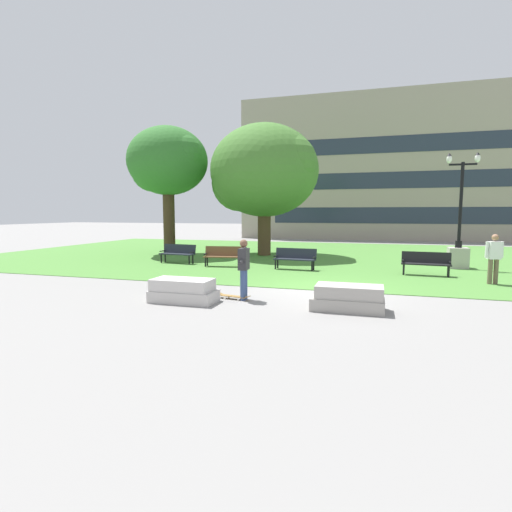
# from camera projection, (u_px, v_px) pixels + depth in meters

# --- Properties ---
(ground_plane) EXTENTS (140.00, 140.00, 0.00)m
(ground_plane) POSITION_uv_depth(u_px,v_px,m) (321.00, 291.00, 12.56)
(ground_plane) COLOR gray
(grass_lawn) EXTENTS (40.00, 20.00, 0.02)m
(grass_lawn) POSITION_uv_depth(u_px,v_px,m) (344.00, 257.00, 22.09)
(grass_lawn) COLOR #4C8438
(grass_lawn) RESTS_ON ground
(concrete_block_center) EXTENTS (1.80, 0.90, 0.64)m
(concrete_block_center) POSITION_uv_depth(u_px,v_px,m) (183.00, 291.00, 11.00)
(concrete_block_center) COLOR #BCB7B2
(concrete_block_center) RESTS_ON ground
(concrete_block_left) EXTENTS (1.80, 0.90, 0.64)m
(concrete_block_left) POSITION_uv_depth(u_px,v_px,m) (348.00, 298.00, 10.05)
(concrete_block_left) COLOR #9E9991
(concrete_block_left) RESTS_ON ground
(person_skateboarder) EXTENTS (0.26, 0.59, 1.71)m
(person_skateboarder) POSITION_uv_depth(u_px,v_px,m) (244.00, 266.00, 11.19)
(person_skateboarder) COLOR #384C7A
(person_skateboarder) RESTS_ON ground
(skateboard) EXTENTS (1.04, 0.39, 0.14)m
(skateboard) POSITION_uv_depth(u_px,v_px,m) (233.00, 296.00, 11.35)
(skateboard) COLOR olive
(skateboard) RESTS_ON ground
(park_bench_near_left) EXTENTS (1.85, 0.75, 0.90)m
(park_bench_near_left) POSITION_uv_depth(u_px,v_px,m) (178.00, 252.00, 19.28)
(park_bench_near_left) COLOR #1E232D
(park_bench_near_left) RESTS_ON grass_lawn
(park_bench_near_right) EXTENTS (1.84, 0.68, 0.90)m
(park_bench_near_right) POSITION_uv_depth(u_px,v_px,m) (426.00, 262.00, 15.53)
(park_bench_near_right) COLOR black
(park_bench_near_right) RESTS_ON grass_lawn
(park_bench_far_left) EXTENTS (1.86, 0.78, 0.90)m
(park_bench_far_left) POSITION_uv_depth(u_px,v_px,m) (224.00, 255.00, 18.10)
(park_bench_far_left) COLOR brown
(park_bench_far_left) RESTS_ON grass_lawn
(park_bench_far_right) EXTENTS (1.83, 0.66, 0.90)m
(park_bench_far_right) POSITION_uv_depth(u_px,v_px,m) (295.00, 257.00, 17.11)
(park_bench_far_right) COLOR #1E232D
(park_bench_far_right) RESTS_ON grass_lawn
(lamp_post_left) EXTENTS (1.32, 0.80, 4.99)m
(lamp_post_left) POSITION_uv_depth(u_px,v_px,m) (458.00, 245.00, 17.49)
(lamp_post_left) COLOR #ADA89E
(lamp_post_left) RESTS_ON grass_lawn
(tree_near_right) EXTENTS (6.38, 6.08, 7.36)m
(tree_near_right) POSITION_uv_depth(u_px,v_px,m) (263.00, 172.00, 22.47)
(tree_near_right) COLOR #4C3823
(tree_near_right) RESTS_ON grass_lawn
(tree_far_left) EXTENTS (4.81, 4.59, 7.33)m
(tree_far_left) POSITION_uv_depth(u_px,v_px,m) (167.00, 163.00, 22.90)
(tree_far_left) COLOR #42301E
(tree_far_left) RESTS_ON grass_lawn
(person_bystander_near_lawn) EXTENTS (0.64, 0.35, 1.71)m
(person_bystander_near_lawn) POSITION_uv_depth(u_px,v_px,m) (494.00, 256.00, 13.56)
(person_bystander_near_lawn) COLOR brown
(person_bystander_near_lawn) RESTS_ON grass_lawn
(building_facade_distant) EXTENTS (26.48, 1.03, 12.86)m
(building_facade_distant) POSITION_uv_depth(u_px,v_px,m) (388.00, 166.00, 34.49)
(building_facade_distant) COLOR gray
(building_facade_distant) RESTS_ON ground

